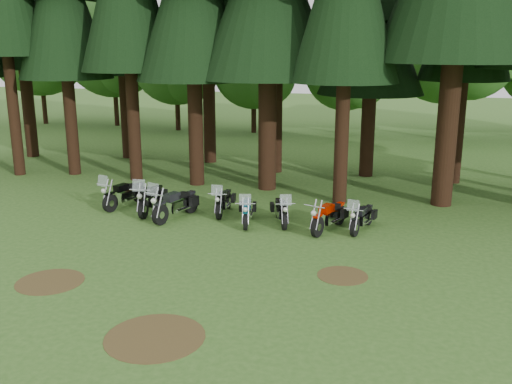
% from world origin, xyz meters
% --- Properties ---
extents(ground, '(120.00, 120.00, 0.00)m').
position_xyz_m(ground, '(0.00, 0.00, 0.00)').
color(ground, '#356121').
rests_on(ground, ground).
extents(decid_0, '(8.00, 7.78, 10.00)m').
position_xyz_m(decid_0, '(-22.10, 25.26, 5.90)').
color(decid_0, '#311C10').
rests_on(decid_0, ground).
extents(decid_1, '(7.91, 7.69, 9.88)m').
position_xyz_m(decid_1, '(-15.99, 25.76, 5.83)').
color(decid_1, '#311C10').
rests_on(decid_1, ground).
extents(decid_2, '(6.72, 6.53, 8.40)m').
position_xyz_m(decid_2, '(-10.43, 24.78, 4.95)').
color(decid_2, '#311C10').
rests_on(decid_2, ground).
extents(decid_3, '(6.12, 5.95, 7.65)m').
position_xyz_m(decid_3, '(-4.71, 25.13, 4.51)').
color(decid_3, '#311C10').
rests_on(decid_3, ground).
extents(decid_4, '(5.93, 5.76, 7.41)m').
position_xyz_m(decid_4, '(1.58, 26.32, 4.37)').
color(decid_4, '#311C10').
rests_on(decid_4, ground).
extents(decid_5, '(8.45, 8.21, 10.56)m').
position_xyz_m(decid_5, '(8.29, 25.71, 6.23)').
color(decid_5, '#311C10').
rests_on(decid_5, ground).
extents(dirt_patch_0, '(1.80, 1.80, 0.01)m').
position_xyz_m(dirt_patch_0, '(-3.00, -2.00, 0.01)').
color(dirt_patch_0, '#4C3D1E').
rests_on(dirt_patch_0, ground).
extents(dirt_patch_1, '(1.40, 1.40, 0.01)m').
position_xyz_m(dirt_patch_1, '(4.50, 0.50, 0.01)').
color(dirt_patch_1, '#4C3D1E').
rests_on(dirt_patch_1, ground).
extents(dirt_patch_2, '(2.20, 2.20, 0.01)m').
position_xyz_m(dirt_patch_2, '(1.00, -4.00, 0.01)').
color(dirt_patch_2, '#4C3D1E').
rests_on(dirt_patch_2, ground).
extents(motorcycle_0, '(0.93, 2.33, 1.48)m').
position_xyz_m(motorcycle_0, '(-4.54, 5.12, 0.50)').
color(motorcycle_0, black).
rests_on(motorcycle_0, ground).
extents(motorcycle_1, '(0.56, 2.46, 1.54)m').
position_xyz_m(motorcycle_1, '(-3.24, 4.72, 0.52)').
color(motorcycle_1, black).
rests_on(motorcycle_1, ground).
extents(motorcycle_2, '(1.00, 2.49, 1.58)m').
position_xyz_m(motorcycle_2, '(-2.01, 4.20, 0.53)').
color(motorcycle_2, black).
rests_on(motorcycle_2, ground).
extents(motorcycle_3, '(0.50, 2.15, 1.35)m').
position_xyz_m(motorcycle_3, '(-0.55, 5.28, 0.45)').
color(motorcycle_3, black).
rests_on(motorcycle_3, ground).
extents(motorcycle_4, '(0.74, 2.13, 1.34)m').
position_xyz_m(motorcycle_4, '(0.64, 4.32, 0.45)').
color(motorcycle_4, black).
rests_on(motorcycle_4, ground).
extents(motorcycle_5, '(1.00, 2.05, 1.33)m').
position_xyz_m(motorcycle_5, '(1.81, 4.65, 0.44)').
color(motorcycle_5, black).
rests_on(motorcycle_5, ground).
extents(motorcycle_6, '(0.89, 2.24, 0.94)m').
position_xyz_m(motorcycle_6, '(3.55, 4.33, 0.48)').
color(motorcycle_6, black).
rests_on(motorcycle_6, ground).
extents(motorcycle_7, '(0.74, 2.08, 1.31)m').
position_xyz_m(motorcycle_7, '(4.63, 4.63, 0.44)').
color(motorcycle_7, black).
rests_on(motorcycle_7, ground).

